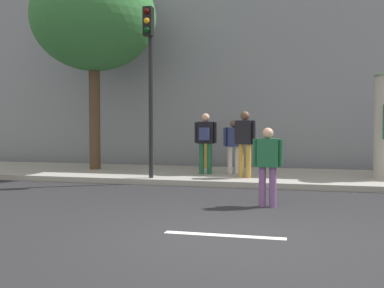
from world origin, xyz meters
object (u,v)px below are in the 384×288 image
at_px(pedestrian_with_bag, 245,138).
at_px(pedestrian_tallest, 234,142).
at_px(street_tree, 94,18).
at_px(pedestrian_in_red_top, 205,138).
at_px(traffic_light, 149,65).
at_px(pedestrian_near_pole, 205,136).
at_px(pedestrian_with_backpack, 268,160).

bearing_deg(pedestrian_with_bag, pedestrian_tallest, 115.96).
bearing_deg(pedestrian_tallest, street_tree, 178.03).
bearing_deg(street_tree, pedestrian_with_bag, -12.83).
relative_size(street_tree, pedestrian_in_red_top, 3.69).
relative_size(traffic_light, pedestrian_near_pole, 2.57).
xyz_separation_m(street_tree, pedestrian_near_pole, (3.33, 1.29, -3.74)).
height_order(street_tree, pedestrian_near_pole, street_tree).
bearing_deg(traffic_light, street_tree, 142.51).
distance_m(pedestrian_with_bag, pedestrian_in_red_top, 1.34).
xyz_separation_m(pedestrian_with_backpack, pedestrian_tallest, (-1.39, 4.47, 0.15)).
xyz_separation_m(pedestrian_with_backpack, pedestrian_near_pole, (-2.56, 5.91, 0.27)).
bearing_deg(pedestrian_tallest, pedestrian_with_bag, -64.04).
distance_m(traffic_light, pedestrian_near_pole, 3.87).
relative_size(street_tree, pedestrian_tallest, 4.14).
bearing_deg(traffic_light, pedestrian_tallest, 42.03).
xyz_separation_m(traffic_light, pedestrian_with_backpack, (3.37, -2.69, -2.26)).
relative_size(pedestrian_with_backpack, pedestrian_near_pole, 0.88).
height_order(pedestrian_tallest, pedestrian_in_red_top, pedestrian_in_red_top).
height_order(street_tree, pedestrian_with_bag, street_tree).
relative_size(pedestrian_near_pole, pedestrian_with_bag, 0.98).
bearing_deg(pedestrian_with_bag, pedestrian_near_pole, 124.19).
bearing_deg(street_tree, pedestrian_in_red_top, -8.91).
relative_size(traffic_light, street_tree, 0.70).
bearing_deg(pedestrian_tallest, traffic_light, -137.97).
height_order(street_tree, pedestrian_in_red_top, street_tree).
height_order(pedestrian_with_backpack, pedestrian_tallest, pedestrian_tallest).
bearing_deg(pedestrian_in_red_top, street_tree, 171.09).
distance_m(traffic_light, street_tree, 3.63).
relative_size(traffic_light, pedestrian_tallest, 2.89).
relative_size(pedestrian_with_bag, pedestrian_in_red_top, 1.02).
relative_size(street_tree, pedestrian_with_bag, 3.60).
height_order(traffic_light, street_tree, street_tree).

